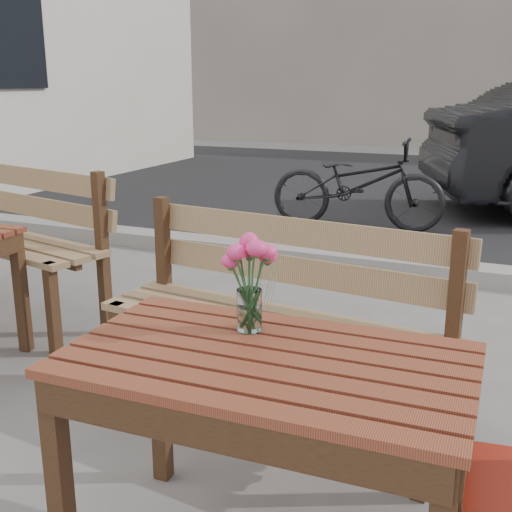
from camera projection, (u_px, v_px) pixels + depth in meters
The scene contains 6 objects.
street at pixel (438, 218), 6.61m from camera, with size 30.00×8.12×0.12m.
main_table at pixel (266, 393), 1.76m from camera, with size 1.11×0.67×0.68m.
main_bench at pixel (283, 296), 2.61m from camera, with size 1.50×0.59×0.91m.
main_vase at pixel (249, 270), 1.86m from camera, with size 0.16×0.16×0.30m.
second_bench at pixel (14, 222), 3.84m from camera, with size 1.59×0.79×0.95m.
bicycle at pixel (357, 184), 6.16m from camera, with size 0.58×1.66×0.87m, color black.
Camera 1 is at (0.82, -1.63, 1.40)m, focal length 45.00 mm.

